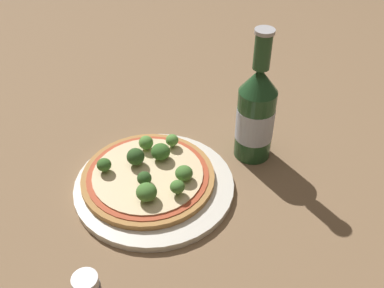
# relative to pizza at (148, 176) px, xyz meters

# --- Properties ---
(ground_plane) EXTENTS (3.00, 3.00, 0.00)m
(ground_plane) POSITION_rel_pizza_xyz_m (-0.00, -0.01, -0.02)
(ground_plane) COLOR #846647
(plate) EXTENTS (0.26, 0.26, 0.01)m
(plate) POSITION_rel_pizza_xyz_m (0.01, -0.01, -0.01)
(plate) COLOR silver
(plate) RESTS_ON ground_plane
(pizza) EXTENTS (0.22, 0.22, 0.01)m
(pizza) POSITION_rel_pizza_xyz_m (0.00, 0.00, 0.00)
(pizza) COLOR #B77F42
(pizza) RESTS_ON plate
(broccoli_floret_0) EXTENTS (0.03, 0.03, 0.03)m
(broccoli_floret_0) POSITION_rel_pizza_xyz_m (-0.01, 0.03, 0.02)
(broccoli_floret_0) COLOR #6B8E51
(broccoli_floret_0) RESTS_ON pizza
(broccoli_floret_1) EXTENTS (0.02, 0.02, 0.02)m
(broccoli_floret_1) POSITION_rel_pizza_xyz_m (0.03, -0.06, 0.02)
(broccoli_floret_1) COLOR #6B8E51
(broccoli_floret_1) RESTS_ON pizza
(broccoli_floret_2) EXTENTS (0.03, 0.03, 0.02)m
(broccoli_floret_2) POSITION_rel_pizza_xyz_m (0.05, -0.03, 0.02)
(broccoli_floret_2) COLOR #6B8E51
(broccoli_floret_2) RESTS_ON pizza
(broccoli_floret_3) EXTENTS (0.03, 0.03, 0.03)m
(broccoli_floret_3) POSITION_rel_pizza_xyz_m (0.03, 0.03, 0.02)
(broccoli_floret_3) COLOR #6B8E51
(broccoli_floret_3) RESTS_ON pizza
(broccoli_floret_4) EXTENTS (0.02, 0.02, 0.02)m
(broccoli_floret_4) POSITION_rel_pizza_xyz_m (-0.01, -0.02, 0.02)
(broccoli_floret_4) COLOR #6B8E51
(broccoli_floret_4) RESTS_ON pizza
(broccoli_floret_5) EXTENTS (0.02, 0.02, 0.02)m
(broccoli_floret_5) POSITION_rel_pizza_xyz_m (-0.06, 0.03, 0.02)
(broccoli_floret_5) COLOR #6B8E51
(broccoli_floret_5) RESTS_ON pizza
(broccoli_floret_6) EXTENTS (0.03, 0.03, 0.03)m
(broccoli_floret_6) POSITION_rel_pizza_xyz_m (-0.02, -0.06, 0.02)
(broccoli_floret_6) COLOR #6B8E51
(broccoli_floret_6) RESTS_ON pizza
(broccoli_floret_7) EXTENTS (0.02, 0.02, 0.02)m
(broccoli_floret_7) POSITION_rel_pizza_xyz_m (0.06, 0.05, 0.02)
(broccoli_floret_7) COLOR #6B8E51
(broccoli_floret_7) RESTS_ON pizza
(broccoli_floret_8) EXTENTS (0.02, 0.02, 0.03)m
(broccoli_floret_8) POSITION_rel_pizza_xyz_m (0.02, 0.06, 0.02)
(broccoli_floret_8) COLOR #6B8E51
(broccoli_floret_8) RESTS_ON pizza
(beer_bottle) EXTENTS (0.07, 0.07, 0.24)m
(beer_bottle) POSITION_rel_pizza_xyz_m (0.20, 0.01, 0.07)
(beer_bottle) COLOR #234C28
(beer_bottle) RESTS_ON ground_plane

